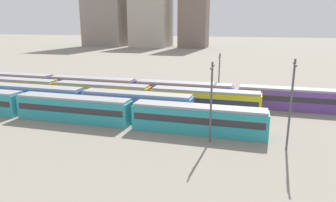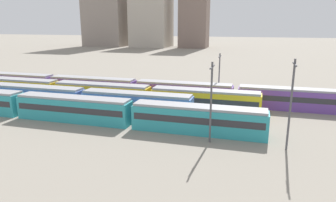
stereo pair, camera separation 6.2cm
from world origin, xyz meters
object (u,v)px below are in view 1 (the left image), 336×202
at_px(train_track_3, 235,95).
at_px(train_track_1, 36,96).
at_px(train_track_0, 74,109).
at_px(train_track_2, 102,93).
at_px(catenary_pole_1, 219,74).
at_px(catenary_pole_2, 291,101).
at_px(catenary_pole_0, 211,99).

bearing_deg(train_track_3, train_track_1, -162.80).
distance_m(train_track_0, train_track_2, 10.43).
bearing_deg(train_track_1, catenary_pole_1, 24.40).
height_order(train_track_2, catenary_pole_2, catenary_pole_2).
bearing_deg(train_track_3, catenary_pole_0, -95.46).
xyz_separation_m(train_track_1, catenary_pole_2, (40.76, -8.11, 3.95)).
bearing_deg(train_track_0, catenary_pole_0, -8.15).
bearing_deg(train_track_0, catenary_pole_2, -5.56).
distance_m(train_track_2, train_track_3, 24.08).
bearing_deg(catenary_pole_2, train_track_0, 174.44).
bearing_deg(catenary_pole_2, train_track_2, 156.55).
bearing_deg(catenary_pole_0, catenary_pole_2, 0.59).
bearing_deg(catenary_pole_2, train_track_1, 168.75).
height_order(train_track_1, catenary_pole_2, catenary_pole_2).
distance_m(train_track_3, catenary_pole_2, 20.23).
height_order(train_track_2, catenary_pole_0, catenary_pole_0).
xyz_separation_m(catenary_pole_1, catenary_pole_2, (10.58, -21.80, 0.85)).
xyz_separation_m(train_track_0, catenary_pole_0, (20.93, -3.00, 3.63)).
height_order(catenary_pole_0, catenary_pole_1, catenary_pole_0).
distance_m(catenary_pole_0, catenary_pole_2, 8.94).
relative_size(train_track_2, catenary_pole_2, 5.27).
bearing_deg(catenary_pole_2, catenary_pole_1, 115.88).
bearing_deg(train_track_3, catenary_pole_2, -68.85).
distance_m(train_track_2, catenary_pole_2, 33.66).
height_order(train_track_3, catenary_pole_1, catenary_pole_1).
bearing_deg(train_track_1, train_track_0, -25.51).
distance_m(train_track_2, catenary_pole_0, 25.79).
relative_size(train_track_1, catenary_pole_0, 5.59).
bearing_deg(train_track_1, train_track_2, 27.25).
height_order(train_track_1, catenary_pole_1, catenary_pole_1).
bearing_deg(catenary_pole_0, train_track_0, 171.85).
bearing_deg(catenary_pole_0, train_track_3, 84.54).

